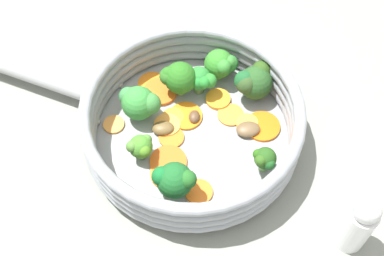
# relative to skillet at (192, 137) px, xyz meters

# --- Properties ---
(ground_plane) EXTENTS (4.00, 4.00, 0.00)m
(ground_plane) POSITION_rel_skillet_xyz_m (0.00, 0.00, -0.01)
(ground_plane) COLOR gray
(skillet) EXTENTS (0.27, 0.27, 0.01)m
(skillet) POSITION_rel_skillet_xyz_m (0.00, 0.00, 0.00)
(skillet) COLOR #939699
(skillet) RESTS_ON ground_plane
(skillet_rim_wall) EXTENTS (0.28, 0.28, 0.06)m
(skillet_rim_wall) POSITION_rel_skillet_xyz_m (0.00, 0.00, 0.04)
(skillet_rim_wall) COLOR #8F949D
(skillet_rim_wall) RESTS_ON skillet
(skillet_handle) EXTENTS (0.08, 0.21, 0.02)m
(skillet_handle) POSITION_rel_skillet_xyz_m (0.06, 0.23, 0.02)
(skillet_handle) COLOR #999B9E
(skillet_handle) RESTS_ON skillet
(skillet_rivet_left) EXTENTS (0.01, 0.01, 0.01)m
(skillet_rivet_left) POSITION_rel_skillet_xyz_m (0.06, 0.11, 0.01)
(skillet_rivet_left) COLOR #949795
(skillet_rivet_left) RESTS_ON skillet
(skillet_rivet_right) EXTENTS (0.01, 0.01, 0.01)m
(skillet_rivet_right) POSITION_rel_skillet_xyz_m (-0.00, 0.13, 0.01)
(skillet_rivet_right) COLOR #95969A
(skillet_rivet_right) RESTS_ON skillet
(carrot_slice_0) EXTENTS (0.04, 0.04, 0.00)m
(carrot_slice_0) POSITION_rel_skillet_xyz_m (0.04, -0.05, 0.01)
(carrot_slice_0) COLOR orange
(carrot_slice_0) RESTS_ON skillet
(carrot_slice_1) EXTENTS (0.05, 0.05, 0.00)m
(carrot_slice_1) POSITION_rel_skillet_xyz_m (-0.01, 0.03, 0.01)
(carrot_slice_1) COLOR orange
(carrot_slice_1) RESTS_ON skillet
(carrot_slice_2) EXTENTS (0.05, 0.05, 0.00)m
(carrot_slice_2) POSITION_rel_skillet_xyz_m (0.07, 0.07, 0.01)
(carrot_slice_2) COLOR orange
(carrot_slice_2) RESTS_ON skillet
(carrot_slice_3) EXTENTS (0.05, 0.05, 0.01)m
(carrot_slice_3) POSITION_rel_skillet_xyz_m (0.06, 0.05, 0.01)
(carrot_slice_3) COLOR orange
(carrot_slice_3) RESTS_ON skillet
(carrot_slice_4) EXTENTS (0.05, 0.05, 0.00)m
(carrot_slice_4) POSITION_rel_skillet_xyz_m (0.02, -0.09, 0.01)
(carrot_slice_4) COLOR orange
(carrot_slice_4) RESTS_ON skillet
(carrot_slice_5) EXTENTS (0.04, 0.04, 0.00)m
(carrot_slice_5) POSITION_rel_skillet_xyz_m (-0.08, -0.02, 0.01)
(carrot_slice_5) COLOR orange
(carrot_slice_5) RESTS_ON skillet
(carrot_slice_6) EXTENTS (0.07, 0.07, 0.00)m
(carrot_slice_6) POSITION_rel_skillet_xyz_m (-0.05, 0.02, 0.01)
(carrot_slice_6) COLOR #DC5B1A
(carrot_slice_6) RESTS_ON skillet
(carrot_slice_7) EXTENTS (0.06, 0.06, 0.00)m
(carrot_slice_7) POSITION_rel_skillet_xyz_m (-0.06, 0.02, 0.01)
(carrot_slice_7) COLOR orange
(carrot_slice_7) RESTS_ON skillet
(carrot_slice_8) EXTENTS (0.04, 0.04, 0.01)m
(carrot_slice_8) POSITION_rel_skillet_xyz_m (0.01, 0.03, 0.01)
(carrot_slice_8) COLOR #F2963C
(carrot_slice_8) RESTS_ON skillet
(carrot_slice_9) EXTENTS (0.03, 0.03, 0.01)m
(carrot_slice_9) POSITION_rel_skillet_xyz_m (0.02, -0.07, 0.01)
(carrot_slice_9) COLOR #F99737
(carrot_slice_9) RESTS_ON skillet
(carrot_slice_10) EXTENTS (0.03, 0.03, 0.00)m
(carrot_slice_10) POSITION_rel_skillet_xyz_m (0.00, 0.11, 0.01)
(carrot_slice_10) COLOR #ED9342
(carrot_slice_10) RESTS_ON skillet
(carrot_slice_11) EXTENTS (0.03, 0.03, 0.00)m
(carrot_slice_11) POSITION_rel_skillet_xyz_m (0.02, 0.03, 0.01)
(carrot_slice_11) COLOR orange
(carrot_slice_11) RESTS_ON skillet
(carrot_slice_12) EXTENTS (0.06, 0.06, 0.00)m
(carrot_slice_12) POSITION_rel_skillet_xyz_m (0.03, 0.01, 0.01)
(carrot_slice_12) COLOR orange
(carrot_slice_12) RESTS_ON skillet
(carrot_slice_13) EXTENTS (0.05, 0.05, 0.01)m
(carrot_slice_13) POSITION_rel_skillet_xyz_m (0.06, -0.03, 0.01)
(carrot_slice_13) COLOR orange
(carrot_slice_13) RESTS_ON skillet
(broccoli_floret_0) EXTENTS (0.04, 0.04, 0.04)m
(broccoli_floret_0) POSITION_rel_skillet_xyz_m (0.07, -0.01, 0.03)
(broccoli_floret_0) COLOR #688A4F
(broccoli_floret_0) RESTS_ON skillet
(broccoli_floret_1) EXTENTS (0.05, 0.05, 0.05)m
(broccoli_floret_1) POSITION_rel_skillet_xyz_m (0.07, -0.07, 0.04)
(broccoli_floret_1) COLOR #6FA75E
(broccoli_floret_1) RESTS_ON skillet
(broccoli_floret_2) EXTENTS (0.04, 0.05, 0.05)m
(broccoli_floret_2) POSITION_rel_skillet_xyz_m (-0.09, 0.01, 0.04)
(broccoli_floret_2) COLOR #7CA65B
(broccoli_floret_2) RESTS_ON skillet
(broccoli_floret_3) EXTENTS (0.03, 0.03, 0.04)m
(broccoli_floret_3) POSITION_rel_skillet_xyz_m (-0.04, 0.06, 0.03)
(broccoli_floret_3) COLOR #608E51
(broccoli_floret_3) RESTS_ON skillet
(broccoli_floret_4) EXTENTS (0.03, 0.03, 0.04)m
(broccoli_floret_4) POSITION_rel_skillet_xyz_m (-0.04, -0.10, 0.03)
(broccoli_floret_4) COLOR #6DA355
(broccoli_floret_4) RESTS_ON skillet
(broccoli_floret_5) EXTENTS (0.05, 0.06, 0.05)m
(broccoli_floret_5) POSITION_rel_skillet_xyz_m (0.02, 0.07, 0.04)
(broccoli_floret_5) COLOR #61854B
(broccoli_floret_5) RESTS_ON skillet
(broccoli_floret_6) EXTENTS (0.04, 0.05, 0.05)m
(broccoli_floret_6) POSITION_rel_skillet_xyz_m (0.10, -0.03, 0.04)
(broccoli_floret_6) COLOR #6F964E
(broccoli_floret_6) RESTS_ON skillet
(broccoli_floret_7) EXTENTS (0.04, 0.05, 0.06)m
(broccoli_floret_7) POSITION_rel_skillet_xyz_m (0.06, 0.03, 0.04)
(broccoli_floret_7) COLOR #81B35E
(broccoli_floret_7) RESTS_ON skillet
(mushroom_piece_0) EXTENTS (0.02, 0.02, 0.01)m
(mushroom_piece_0) POSITION_rel_skillet_xyz_m (0.02, 0.00, 0.01)
(mushroom_piece_0) COLOR brown
(mushroom_piece_0) RESTS_ON skillet
(mushroom_piece_1) EXTENTS (0.03, 0.04, 0.01)m
(mushroom_piece_1) POSITION_rel_skillet_xyz_m (0.01, -0.07, 0.01)
(mushroom_piece_1) COLOR brown
(mushroom_piece_1) RESTS_ON skillet
(mushroom_piece_2) EXTENTS (0.03, 0.03, 0.01)m
(mushroom_piece_2) POSITION_rel_skillet_xyz_m (0.00, 0.04, 0.01)
(mushroom_piece_2) COLOR brown
(mushroom_piece_2) RESTS_ON skillet
(salt_shaker) EXTENTS (0.04, 0.04, 0.10)m
(salt_shaker) POSITION_rel_skillet_xyz_m (-0.12, -0.20, 0.04)
(salt_shaker) COLOR white
(salt_shaker) RESTS_ON ground_plane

